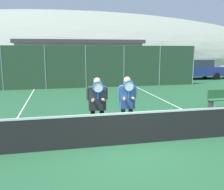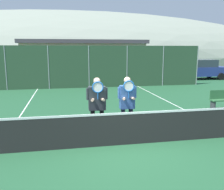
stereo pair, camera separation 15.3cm
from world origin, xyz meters
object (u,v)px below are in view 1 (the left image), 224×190
Objects in this scene: player_center_left at (127,102)px; car_far_left at (18,72)px; car_left_of_center at (82,71)px; car_right_of_center at (195,69)px; player_leftmost at (97,103)px; car_center at (142,70)px.

player_center_left is 0.44× the size of car_far_left.
car_left_of_center is at bearing 90.81° from player_center_left.
car_left_of_center is (-0.18, 12.85, -0.18)m from player_center_left.
car_far_left is 0.92× the size of car_left_of_center.
player_center_left reaches higher than car_right_of_center.
player_leftmost is 0.38× the size of car_right_of_center.
player_center_left is 12.85m from car_left_of_center.
car_center is (5.71, 12.64, -0.19)m from player_leftmost.
car_far_left is 0.91× the size of car_center.
player_center_left reaches higher than car_far_left.
player_leftmost is 0.44× the size of car_far_left.
car_far_left is 9.77m from car_center.
car_far_left is 4.78m from car_left_of_center.
player_center_left is 0.40× the size of car_left_of_center.
player_center_left is at bearing 0.76° from player_leftmost.
car_left_of_center reaches higher than car_right_of_center.
player_leftmost is 13.87m from car_center.
player_center_left is 0.39× the size of car_right_of_center.
player_center_left is (0.91, 0.01, -0.01)m from player_leftmost.
player_leftmost is 16.98m from car_right_of_center.
car_far_left is at bearing -179.07° from car_right_of_center.
player_leftmost is at bearing -93.22° from car_left_of_center.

